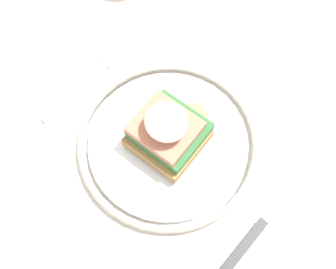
% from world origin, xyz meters
% --- Properties ---
extents(ground_plane, '(6.00, 6.00, 0.00)m').
position_xyz_m(ground_plane, '(0.00, 0.00, 0.00)').
color(ground_plane, '#B2ADA3').
extents(dining_table, '(0.88, 0.81, 0.76)m').
position_xyz_m(dining_table, '(0.00, 0.00, 0.63)').
color(dining_table, beige).
rests_on(dining_table, ground_plane).
extents(plate, '(0.24, 0.24, 0.02)m').
position_xyz_m(plate, '(-0.03, 0.06, 0.77)').
color(plate, silver).
rests_on(plate, dining_table).
extents(sandwich, '(0.09, 0.11, 0.08)m').
position_xyz_m(sandwich, '(-0.03, 0.06, 0.81)').
color(sandwich, '#9E703D').
rests_on(sandwich, plate).
extents(fork, '(0.03, 0.16, 0.00)m').
position_xyz_m(fork, '(-0.18, 0.07, 0.76)').
color(fork, silver).
rests_on(fork, dining_table).
extents(knife, '(0.03, 0.19, 0.01)m').
position_xyz_m(knife, '(0.13, 0.04, 0.76)').
color(knife, '#2D2D2D').
rests_on(knife, dining_table).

